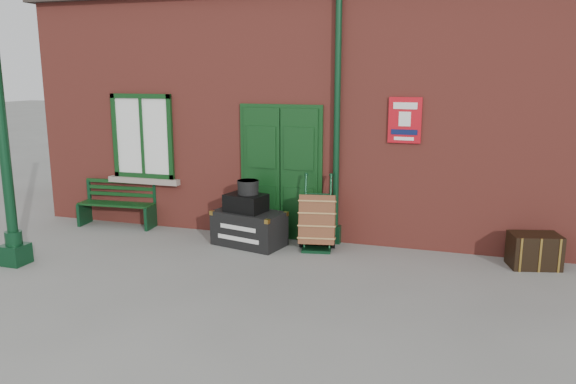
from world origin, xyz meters
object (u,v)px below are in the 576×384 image
at_px(bench, 118,202).
at_px(houdini_trunk, 249,228).
at_px(porter_trolley, 317,221).
at_px(dark_trunk, 534,251).

bearing_deg(bench, houdini_trunk, -12.92).
bearing_deg(porter_trolley, bench, 165.84).
height_order(bench, dark_trunk, bench).
xyz_separation_m(houdini_trunk, dark_trunk, (4.32, 0.25, -0.03)).
relative_size(houdini_trunk, dark_trunk, 1.64).
xyz_separation_m(bench, porter_trolley, (3.83, -0.23, 0.02)).
xyz_separation_m(porter_trolley, dark_trunk, (3.22, 0.08, -0.20)).
bearing_deg(houdini_trunk, dark_trunk, 16.44).
bearing_deg(bench, porter_trolley, -8.05).
height_order(bench, houdini_trunk, bench).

